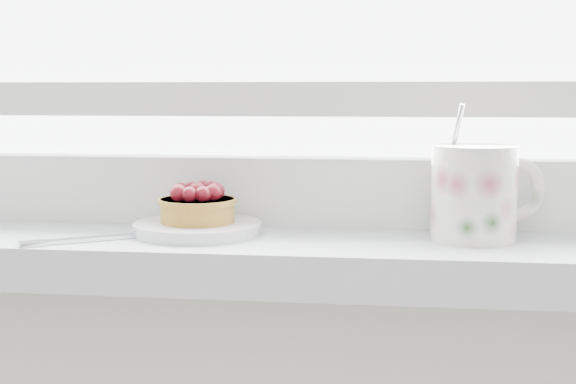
% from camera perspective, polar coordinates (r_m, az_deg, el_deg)
% --- Properties ---
extents(saucer, '(0.12, 0.12, 0.01)m').
position_cam_1_polar(saucer, '(0.78, -6.44, -2.59)').
color(saucer, silver).
rests_on(saucer, windowsill).
extents(raspberry_tart, '(0.07, 0.07, 0.04)m').
position_cam_1_polar(raspberry_tart, '(0.78, -6.46, -0.88)').
color(raspberry_tart, olive).
rests_on(raspberry_tart, saucer).
extents(floral_mug, '(0.12, 0.10, 0.13)m').
position_cam_1_polar(floral_mug, '(0.76, 13.28, 0.07)').
color(floral_mug, silver).
rests_on(floral_mug, windowsill).
extents(fork, '(0.20, 0.14, 0.00)m').
position_cam_1_polar(fork, '(0.78, -10.58, -3.02)').
color(fork, silver).
rests_on(fork, windowsill).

